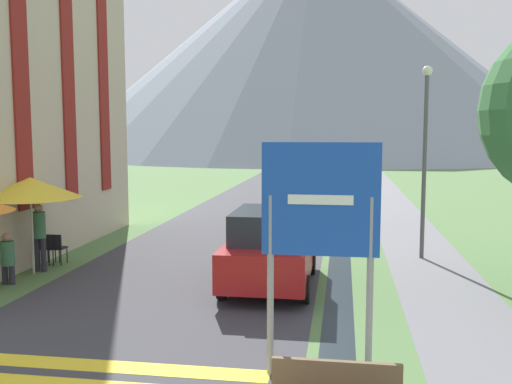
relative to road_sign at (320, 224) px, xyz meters
The scene contains 14 objects.
ground_plane 16.14m from the road_sign, 93.34° to the left, with size 160.00×160.00×0.00m, color #517542.
road 26.27m from the road_sign, 97.53° to the left, with size 6.40×60.00×0.01m.
footpath 26.19m from the road_sign, 84.13° to the left, with size 2.20×60.00×0.01m.
drainage_channel 26.05m from the road_sign, 89.41° to the left, with size 0.60×60.00×0.00m.
mountain_distant 85.27m from the road_sign, 93.24° to the left, with size 79.86×79.86×33.84m.
road_sign is the anchor object (origin of this frame).
parked_car_near 5.15m from the road_sign, 105.55° to the left, with size 1.97×4.04×1.82m.
parked_car_far 15.19m from the road_sign, 94.74° to the left, with size 1.80×4.08×1.82m.
cafe_chair_far_right 9.79m from the road_sign, 141.61° to the left, with size 0.40×0.40×0.85m.
cafe_chair_far_left 9.65m from the road_sign, 140.69° to the left, with size 0.40×0.40×0.85m.
cafe_umbrella_middle_yellow 8.96m from the road_sign, 146.07° to the left, with size 2.47×2.47×2.47m.
person_seated_far 8.65m from the road_sign, 151.91° to the left, with size 0.32×0.32×1.25m.
person_standing_terrace 9.16m from the road_sign, 144.52° to the left, with size 0.32×0.32×1.77m.
streetlamp 8.81m from the road_sign, 72.90° to the left, with size 0.28×0.28×5.41m.
Camera 1 is at (1.24, -4.12, 3.65)m, focal length 40.00 mm.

